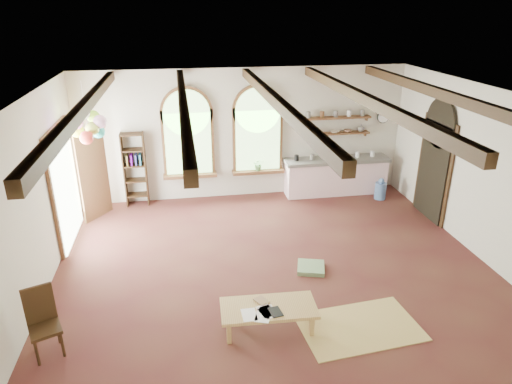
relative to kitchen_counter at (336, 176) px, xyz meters
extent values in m
plane|color=#552E23|center=(-2.30, -3.20, -0.48)|extent=(8.00, 8.00, 0.00)
cube|color=brown|center=(-3.70, 0.24, 0.97)|extent=(1.24, 0.08, 1.64)
cylinder|color=brown|center=(-3.70, 0.24, 1.72)|extent=(1.24, 0.08, 1.24)
cube|color=#89BB70|center=(-3.70, 0.20, 0.97)|extent=(1.10, 0.04, 1.50)
cube|color=brown|center=(-3.70, 0.15, 0.18)|extent=(1.30, 0.28, 0.08)
cube|color=brown|center=(-2.00, 0.24, 0.97)|extent=(1.24, 0.08, 1.64)
cylinder|color=brown|center=(-2.00, 0.24, 1.72)|extent=(1.24, 0.08, 1.24)
cube|color=#89BB70|center=(-2.00, 0.20, 0.97)|extent=(1.10, 0.04, 1.50)
cube|color=brown|center=(-2.00, 0.15, 0.18)|extent=(1.30, 0.28, 0.08)
cube|color=brown|center=(-6.25, -1.40, 0.67)|extent=(0.10, 1.90, 2.50)
cube|color=black|center=(1.65, -1.70, 0.62)|extent=(0.10, 1.30, 2.40)
cube|color=white|center=(0.00, 0.00, -0.05)|extent=(2.60, 0.55, 0.86)
cube|color=slate|center=(0.00, 0.00, 0.42)|extent=(2.68, 0.62, 0.08)
cube|color=brown|center=(0.00, 0.18, 1.07)|extent=(1.70, 0.24, 0.04)
cube|color=brown|center=(0.00, 0.18, 1.47)|extent=(1.70, 0.24, 0.04)
cylinder|color=black|center=(1.25, 0.25, 1.42)|extent=(0.32, 0.04, 0.32)
cube|color=#382211|center=(-5.25, 0.12, 0.42)|extent=(0.03, 0.32, 1.80)
cube|color=#382211|center=(-4.75, 0.12, 0.42)|extent=(0.03, 0.32, 1.80)
cube|color=tan|center=(-2.74, -5.00, -0.10)|extent=(1.45, 0.71, 0.05)
cube|color=tan|center=(-3.36, -5.21, -0.30)|extent=(0.06, 0.06, 0.36)
cube|color=tan|center=(-2.14, -5.26, -0.30)|extent=(0.06, 0.06, 0.36)
cube|color=tan|center=(-3.34, -4.74, -0.30)|extent=(0.06, 0.06, 0.36)
cube|color=tan|center=(-2.12, -4.79, -0.30)|extent=(0.06, 0.06, 0.36)
cube|color=#382211|center=(-5.88, -5.00, -0.05)|extent=(0.52, 0.52, 0.05)
cube|color=#382211|center=(-5.95, -4.83, 0.24)|extent=(0.39, 0.19, 0.59)
cube|color=tan|center=(-1.36, -5.20, -0.47)|extent=(1.88, 1.26, 0.02)
cube|color=#6A8A5F|center=(-1.64, -3.50, -0.43)|extent=(0.61, 0.61, 0.08)
cylinder|color=#5277AF|center=(0.80, 0.00, -0.23)|extent=(0.32, 0.32, 0.49)
sphere|color=#5277AF|center=(0.80, 0.00, 0.06)|extent=(0.17, 0.17, 0.17)
cylinder|color=#5277AF|center=(1.00, -0.56, -0.26)|extent=(0.28, 0.28, 0.43)
sphere|color=#5277AF|center=(1.00, -0.56, 0.00)|extent=(0.15, 0.15, 0.15)
cylinder|color=white|center=(-5.70, -1.14, 2.30)|extent=(0.01, 0.01, 0.85)
sphere|color=#28B0A8|center=(-5.51, -1.10, 1.69)|extent=(0.27, 0.27, 0.27)
sphere|color=#D16645|center=(-5.50, -0.93, 1.81)|extent=(0.27, 0.27, 0.27)
sphere|color=#A5FF35|center=(-5.63, -0.77, 1.93)|extent=(0.27, 0.27, 0.27)
sphere|color=white|center=(-5.77, -0.96, 2.05)|extent=(0.27, 0.27, 0.27)
sphere|color=yellow|center=(-5.93, -0.97, 1.69)|extent=(0.27, 0.27, 0.27)
sphere|color=#49AB7E|center=(-6.08, -1.12, 1.81)|extent=(0.27, 0.27, 0.27)
sphere|color=#CD60C8|center=(-5.87, -1.24, 1.93)|extent=(0.27, 0.27, 0.27)
sphere|color=#5039F4|center=(-5.83, -1.40, 2.05)|extent=(0.27, 0.27, 0.27)
sphere|color=#FA4937|center=(-5.67, -1.52, 1.69)|extent=(0.27, 0.27, 0.27)
sphere|color=#D1F355|center=(-5.58, -1.30, 1.81)|extent=(0.27, 0.27, 0.27)
sphere|color=#F2B2DB|center=(-5.43, -1.24, 1.93)|extent=(0.27, 0.27, 0.27)
imported|color=olive|center=(-2.89, -4.89, -0.06)|extent=(0.25, 0.28, 0.02)
cube|color=black|center=(-2.67, -5.15, -0.06)|extent=(0.21, 0.27, 0.01)
imported|color=#598C4C|center=(-3.70, 0.12, 0.37)|extent=(0.27, 0.23, 0.30)
imported|color=#598C4C|center=(-2.00, 0.12, 0.37)|extent=(0.27, 0.23, 0.30)
imported|color=white|center=(-0.75, 0.18, 1.14)|extent=(0.12, 0.10, 0.10)
imported|color=beige|center=(-0.40, 0.18, 1.14)|extent=(0.10, 0.10, 0.09)
imported|color=beige|center=(-0.05, 0.18, 1.12)|extent=(0.22, 0.22, 0.05)
imported|color=#8C664C|center=(0.30, 0.18, 1.12)|extent=(0.20, 0.20, 0.06)
imported|color=slate|center=(0.65, 0.18, 1.19)|extent=(0.18, 0.18, 0.19)
camera|label=1|loc=(-3.87, -10.49, 4.09)|focal=32.00mm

